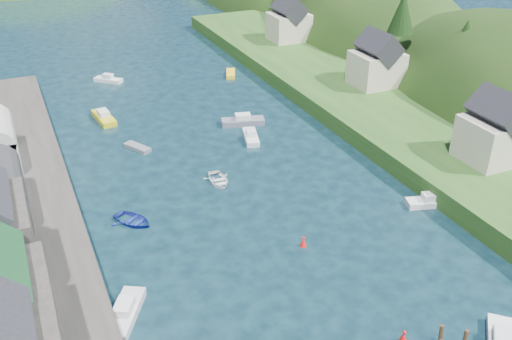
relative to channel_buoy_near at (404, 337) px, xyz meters
name	(u,v)px	position (x,y,z in m)	size (l,w,h in m)	color
ground	(191,126)	(-2.02, 45.24, -0.48)	(600.00, 600.00, 0.00)	black
hillside_right	(359,77)	(42.98, 70.24, -7.89)	(36.00, 245.56, 48.00)	black
far_hills	(74,11)	(-0.80, 169.24, -11.28)	(103.00, 68.00, 44.00)	black
hill_trees	(153,23)	(-2.53, 59.83, 10.58)	(92.28, 146.84, 11.47)	black
quay_left	(29,303)	(-26.02, 15.24, 0.52)	(12.00, 110.00, 2.00)	#2D2B28
terrace_right	(383,115)	(22.98, 35.24, 0.72)	(16.00, 120.00, 2.40)	#234719
right_bank_cottages	(370,63)	(25.98, 43.57, 5.36)	(9.00, 59.24, 8.41)	beige
channel_buoy_near	(404,337)	(0.00, 0.00, 0.00)	(0.70, 0.70, 1.10)	red
channel_buoy_far	(303,242)	(-1.14, 14.11, 0.00)	(0.70, 0.70, 1.10)	red
moored_boats	(218,223)	(-7.52, 20.39, 0.08)	(38.87, 83.43, 2.32)	silver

